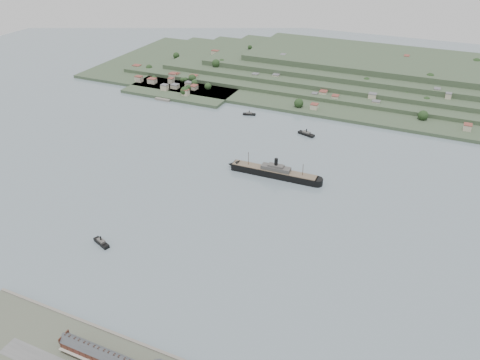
% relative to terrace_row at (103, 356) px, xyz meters
% --- Properties ---
extents(ground, '(1400.00, 1400.00, 0.00)m').
position_rel_terrace_row_xyz_m(ground, '(10.00, 168.02, -6.84)').
color(ground, slate).
rests_on(ground, ground).
extents(terrace_row, '(55.60, 9.80, 11.07)m').
position_rel_terrace_row_xyz_m(terrace_row, '(0.00, 0.00, 0.00)').
color(terrace_row, '#4A2A1A').
rests_on(terrace_row, ground).
extents(far_peninsula, '(760.00, 309.00, 30.00)m').
position_rel_terrace_row_xyz_m(far_peninsula, '(37.91, 561.12, 5.04)').
color(far_peninsula, '#394B32').
rests_on(far_peninsula, ground).
extents(steamship, '(96.49, 13.37, 23.15)m').
position_rel_terrace_row_xyz_m(steamship, '(10.09, 241.06, -2.57)').
color(steamship, black).
rests_on(steamship, ground).
extents(tugboat, '(17.13, 10.13, 7.49)m').
position_rel_terrace_row_xyz_m(tugboat, '(-71.69, 87.77, -5.01)').
color(tugboat, black).
rests_on(tugboat, ground).
extents(ferry_west, '(16.43, 8.59, 5.94)m').
position_rel_terrace_row_xyz_m(ferry_west, '(-69.29, 372.23, -5.41)').
color(ferry_west, black).
rests_on(ferry_west, ground).
extents(ferry_east, '(20.83, 11.67, 7.54)m').
position_rel_terrace_row_xyz_m(ferry_east, '(13.34, 343.94, -5.03)').
color(ferry_east, black).
rests_on(ferry_east, ground).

